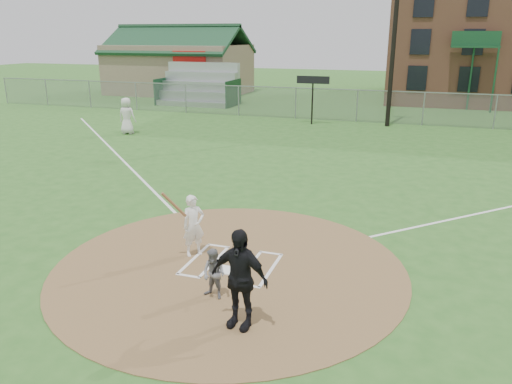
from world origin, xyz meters
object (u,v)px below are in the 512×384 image
(catcher, at_px, (214,274))
(ondeck_player, at_px, (127,116))
(home_plate, at_px, (224,270))
(umpire, at_px, (239,279))
(batter_at_plate, at_px, (193,225))

(catcher, height_order, ondeck_player, ondeck_player)
(home_plate, height_order, catcher, catcher)
(home_plate, height_order, umpire, umpire)
(home_plate, relative_size, umpire, 0.21)
(home_plate, bearing_deg, ondeck_player, 129.38)
(home_plate, distance_m, ondeck_player, 18.20)
(catcher, xyz_separation_m, ondeck_player, (-11.81, 15.28, 0.44))
(home_plate, bearing_deg, catcher, -77.07)
(catcher, height_order, batter_at_plate, batter_at_plate)
(home_plate, distance_m, batter_at_plate, 1.42)
(home_plate, distance_m, umpire, 2.55)
(umpire, bearing_deg, catcher, 144.17)
(umpire, bearing_deg, home_plate, 126.61)
(home_plate, xyz_separation_m, batter_at_plate, (-1.04, 0.58, 0.78))
(umpire, relative_size, batter_at_plate, 1.11)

